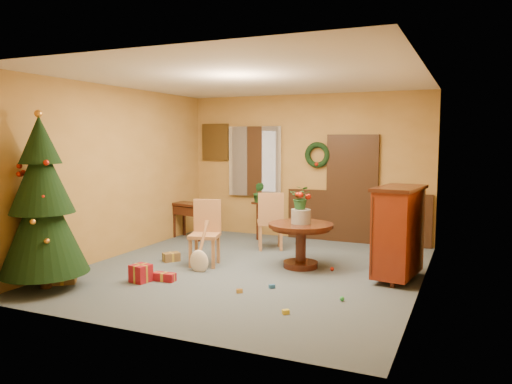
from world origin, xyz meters
The scene contains 21 objects.
room_envelope centered at (0.21, 2.70, 1.12)m, with size 5.50×5.50×5.50m.
dining_table centered at (0.66, 0.45, 0.49)m, with size 1.02×1.02×0.70m.
urn centered at (0.66, 0.45, 0.81)m, with size 0.31×0.31×0.22m, color slate.
centerpiece_plant centered at (0.66, 0.45, 1.11)m, with size 0.33×0.29×0.37m, color #1E4C23.
chair_near centered at (-0.80, 0.03, 0.56)m, with size 0.56×0.56×1.04m.
chair_far centered at (-0.24, 1.43, 0.57)m, with size 0.61×0.61×1.06m.
guitar centered at (-0.68, -0.40, 0.37)m, with size 0.32×0.15×0.75m, color beige, non-canonical shape.
plant_stand centered at (-0.81, 2.19, 0.47)m, with size 0.29×0.29×0.76m.
stand_plant centered at (-0.81, 2.19, 0.96)m, with size 0.22×0.18×0.40m, color #19471E.
christmas_tree centered at (-2.15, -1.97, 1.13)m, with size 1.16×1.16×2.39m.
writing_desk centered at (-2.13, 1.78, 0.54)m, with size 0.88×0.58×0.72m.
sideboard centered at (2.15, 0.36, 0.72)m, with size 0.70×1.11×1.34m.
gift_a centered at (-2.10, -1.71, 0.09)m, with size 0.41×0.39×0.18m.
gift_b centered at (-1.15, -1.21, 0.12)m, with size 0.29×0.29×0.25m.
gift_c centered at (-1.42, -0.02, 0.07)m, with size 0.30×0.32×0.14m.
gift_d centered at (-0.88, -1.05, 0.06)m, with size 0.34×0.15×0.12m.
toy_a centered at (0.66, -0.76, 0.03)m, with size 0.08×0.05×0.05m, color #225995.
toy_b centered at (1.66, -0.91, 0.03)m, with size 0.06×0.06×0.06m, color green.
toy_c centered at (1.18, -1.62, 0.03)m, with size 0.08×0.05×0.05m, color gold.
toy_d centered at (1.17, 0.44, 0.03)m, with size 0.06×0.06×0.06m, color red.
toy_e centered at (0.35, -1.12, 0.03)m, with size 0.08×0.05×0.05m, color gold.
Camera 1 is at (3.10, -6.86, 2.00)m, focal length 35.00 mm.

